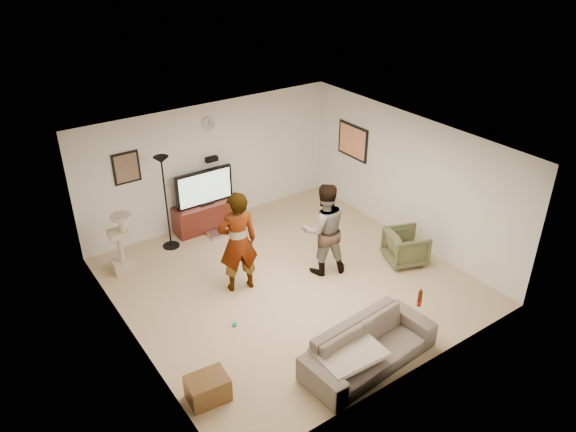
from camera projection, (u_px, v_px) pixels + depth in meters
floor at (289, 281)px, 9.55m from camera, size 5.50×5.50×0.02m
ceiling at (289, 146)px, 8.35m from camera, size 5.50×5.50×0.02m
wall_back at (211, 164)px, 10.93m from camera, size 5.50×0.04×2.50m
wall_front at (413, 304)px, 6.97m from camera, size 5.50×0.04×2.50m
wall_left at (127, 273)px, 7.57m from camera, size 0.04×5.50×2.50m
wall_right at (408, 178)px, 10.33m from camera, size 0.04×5.50×2.50m
wall_clock at (208, 124)px, 10.50m from camera, size 0.26×0.04×0.26m
wall_speaker at (212, 159)px, 10.83m from camera, size 0.25×0.10×0.10m
picture_back at (126, 168)px, 9.90m from camera, size 0.42×0.03×0.52m
picture_right at (353, 141)px, 11.35m from camera, size 0.03×0.78×0.62m
tv_stand at (207, 216)px, 11.07m from camera, size 1.34×0.45×0.56m
console_box at (218, 234)px, 10.92m from camera, size 0.40×0.30×0.07m
tv at (204, 187)px, 10.77m from camera, size 1.20×0.08×0.71m
tv_screen at (205, 188)px, 10.73m from camera, size 1.11×0.01×0.63m
floor_lamp at (166, 203)px, 10.12m from camera, size 0.32×0.32×1.86m
cat_tree at (120, 243)px, 9.57m from camera, size 0.38×0.38×1.13m
person_left at (238, 242)px, 8.95m from camera, size 0.75×0.58×1.81m
person_right at (324, 229)px, 9.44m from camera, size 1.00×0.88×1.70m
sofa at (369, 347)px, 7.65m from camera, size 2.11×0.96×0.60m
throw_blanket at (349, 352)px, 7.41m from camera, size 0.93×0.74×0.06m
beer_bottle at (420, 299)px, 7.92m from camera, size 0.06×0.06×0.25m
armchair at (406, 247)px, 9.95m from camera, size 0.88×0.87×0.63m
side_table at (208, 388)px, 7.13m from camera, size 0.57×0.45×0.36m
toy_ball at (235, 324)px, 8.48m from camera, size 0.08×0.08×0.08m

